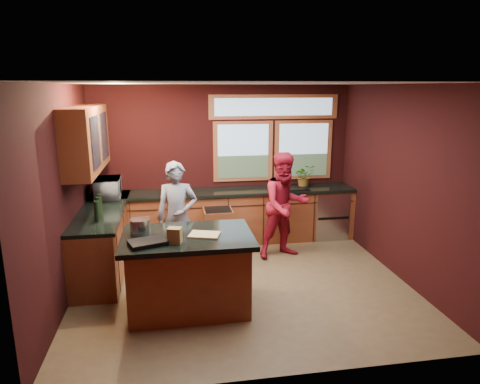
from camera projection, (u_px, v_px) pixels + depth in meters
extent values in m
plane|color=brown|center=(242.00, 283.00, 5.94)|extent=(4.50, 4.50, 0.00)
cube|color=black|center=(223.00, 163.00, 7.54)|extent=(4.50, 0.02, 2.70)
cube|color=black|center=(281.00, 242.00, 3.70)|extent=(4.50, 0.02, 2.70)
cube|color=black|center=(63.00, 196.00, 5.26)|extent=(0.02, 4.00, 2.70)
cube|color=black|center=(401.00, 183.00, 5.98)|extent=(0.02, 4.00, 2.70)
cube|color=silver|center=(243.00, 83.00, 5.30)|extent=(4.50, 4.00, 0.02)
cube|color=#8EADC5|center=(243.00, 151.00, 7.53)|extent=(1.06, 0.02, 1.06)
cube|color=#8EADC5|center=(303.00, 150.00, 7.70)|extent=(1.06, 0.02, 1.06)
cube|color=brown|center=(274.00, 107.00, 7.43)|extent=(2.30, 0.02, 0.42)
cube|color=maroon|center=(86.00, 139.00, 5.96)|extent=(0.36, 1.80, 0.90)
cube|color=maroon|center=(226.00, 217.00, 7.47)|extent=(4.50, 0.60, 0.88)
cube|color=black|center=(226.00, 192.00, 7.35)|extent=(4.50, 0.64, 0.05)
cube|color=#B7B7BC|center=(327.00, 214.00, 7.74)|extent=(0.60, 0.58, 0.85)
cube|color=black|center=(288.00, 190.00, 7.49)|extent=(0.66, 0.46, 0.05)
cube|color=maroon|center=(104.00, 240.00, 6.34)|extent=(0.60, 2.30, 0.88)
cube|color=black|center=(102.00, 210.00, 6.23)|extent=(0.64, 2.30, 0.05)
cube|color=maroon|center=(189.00, 274.00, 5.20)|extent=(1.40, 0.90, 0.88)
cube|color=black|center=(187.00, 237.00, 5.09)|extent=(1.55, 1.05, 0.06)
imported|color=slate|center=(177.00, 217.00, 6.23)|extent=(0.61, 0.42, 1.63)
imported|color=maroon|center=(285.00, 206.00, 6.72)|extent=(0.94, 0.81, 1.68)
imported|color=#999999|center=(108.00, 188.00, 6.79)|extent=(0.42, 0.60, 0.32)
imported|color=#999999|center=(304.00, 176.00, 7.57)|extent=(0.36, 0.31, 0.40)
cylinder|color=silver|center=(282.00, 180.00, 7.47)|extent=(0.12, 0.12, 0.28)
cube|color=tan|center=(204.00, 235.00, 5.06)|extent=(0.41, 0.34, 0.02)
cylinder|color=#B6B5BA|center=(140.00, 226.00, 5.11)|extent=(0.24, 0.24, 0.18)
cube|color=brown|center=(175.00, 236.00, 4.79)|extent=(0.18, 0.16, 0.18)
cube|color=black|center=(148.00, 243.00, 4.76)|extent=(0.47, 0.40, 0.05)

